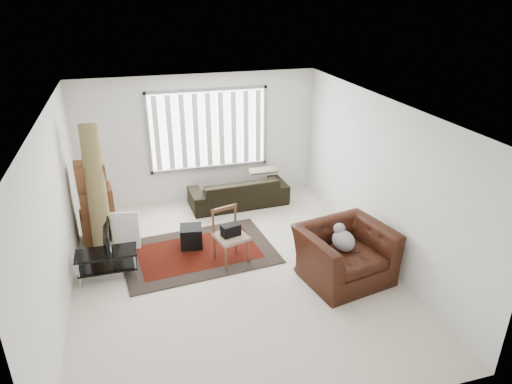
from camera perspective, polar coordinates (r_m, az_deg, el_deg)
The scene contains 11 objects.
room at distance 7.25m, azimuth -3.80°, elevation 4.05°, with size 6.00×6.02×2.71m.
persian_rug at distance 8.12m, azimuth -7.18°, elevation -7.48°, with size 2.73×1.96×0.02m.
tv_stand at distance 7.63m, azimuth -18.14°, elevation -7.96°, with size 0.94×0.42×0.47m.
tv at distance 7.46m, azimuth -18.48°, elevation -5.68°, with size 0.76×0.10×0.44m, color black.
subwoofer at distance 8.21m, azimuth -8.08°, elevation -5.53°, with size 0.38×0.38×0.38m, color black.
moving_boxes at distance 8.62m, azimuth -19.35°, elevation -1.62°, with size 0.67×0.62×1.50m.
white_flatpack at distance 8.38m, azimuth -16.15°, elevation -4.68°, with size 0.53×0.08×0.67m, color silver.
rolled_rug at distance 8.24m, azimuth -19.33°, elevation 0.34°, with size 0.33×0.33×2.22m, color olive.
sofa at distance 9.64m, azimuth -2.21°, elevation 0.60°, with size 2.06×0.89×0.79m, color black.
side_chair at distance 7.62m, azimuth -3.24°, elevation -5.24°, with size 0.61×0.61×0.93m.
armchair at distance 7.30m, azimuth 11.07°, elevation -7.19°, with size 1.53×1.40×0.99m.
Camera 1 is at (-1.37, -6.16, 4.23)m, focal length 32.00 mm.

